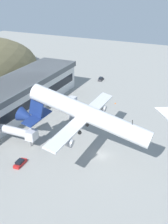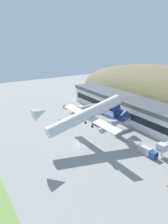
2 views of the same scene
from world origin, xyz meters
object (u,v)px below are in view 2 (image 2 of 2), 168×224
at_px(jetway_0, 88,107).
at_px(jetway_1, 119,122).
at_px(terminal_building, 140,111).
at_px(traffic_cone_0, 167,185).
at_px(service_car_0, 96,124).
at_px(service_car_1, 87,113).
at_px(cargo_airplane, 87,115).
at_px(fuel_truck, 148,152).
at_px(service_car_3, 65,107).

relative_size(jetway_0, jetway_1, 1.03).
bearing_deg(terminal_building, traffic_cone_0, -36.51).
height_order(service_car_0, service_car_1, service_car_0).
bearing_deg(service_car_1, cargo_airplane, -32.85).
bearing_deg(fuel_truck, service_car_1, 173.73).
relative_size(jetway_0, service_car_3, 3.13).
height_order(jetway_1, service_car_1, jetway_1).
bearing_deg(service_car_3, terminal_building, 26.24).
distance_m(terminal_building, service_car_0, 24.75).
xyz_separation_m(terminal_building, jetway_1, (0.38, -15.21, -2.83)).
bearing_deg(jetway_1, service_car_1, -177.08).
relative_size(terminal_building, jetway_1, 8.23).
bearing_deg(fuel_truck, cargo_airplane, -148.54).
distance_m(cargo_airplane, service_car_1, 38.00).
bearing_deg(traffic_cone_0, jetway_0, 167.01).
xyz_separation_m(terminal_building, traffic_cone_0, (42.93, -31.78, -6.54)).
distance_m(fuel_truck, traffic_cone_0, 19.20).
bearing_deg(fuel_truck, service_car_0, 179.37).
bearing_deg(fuel_truck, jetway_1, 164.48).
xyz_separation_m(jetway_1, traffic_cone_0, (42.56, -16.57, -3.71)).
distance_m(service_car_0, traffic_cone_0, 53.33).
bearing_deg(traffic_cone_0, service_car_1, 167.67).
distance_m(jetway_0, jetway_1, 28.31).
height_order(jetway_0, jetway_1, same).
bearing_deg(cargo_airplane, terminal_building, 95.89).
bearing_deg(service_car_0, cargo_airplane, -46.96).
relative_size(terminal_building, service_car_1, 28.40).
bearing_deg(terminal_building, fuel_truck, -40.49).
relative_size(terminal_building, service_car_3, 24.99).
xyz_separation_m(terminal_building, cargo_airplane, (3.73, -36.16, 5.68)).
bearing_deg(service_car_0, service_car_1, 162.44).
distance_m(jetway_0, fuel_truck, 54.67).
relative_size(terminal_building, jetway_0, 7.99).
height_order(jetway_0, traffic_cone_0, jetway_0).
bearing_deg(traffic_cone_0, cargo_airplane, -173.63).
bearing_deg(terminal_building, jetway_0, -151.09).
bearing_deg(service_car_1, traffic_cone_0, -12.33).
distance_m(jetway_1, traffic_cone_0, 45.82).
xyz_separation_m(fuel_truck, traffic_cone_0, (16.70, -9.39, -1.22)).
bearing_deg(service_car_3, jetway_1, 8.57).
distance_m(jetway_1, service_car_3, 45.61).
height_order(jetway_0, service_car_3, jetway_0).
relative_size(jetway_1, traffic_cone_0, 23.08).
distance_m(jetway_0, cargo_airplane, 38.80).
bearing_deg(terminal_building, service_car_1, -148.04).
xyz_separation_m(service_car_1, traffic_cone_0, (69.52, -15.19, -0.32)).
bearing_deg(traffic_cone_0, terminal_building, 143.49).
relative_size(service_car_3, traffic_cone_0, 7.60).
relative_size(cargo_airplane, traffic_cone_0, 82.27).
bearing_deg(service_car_0, service_car_3, 179.98).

